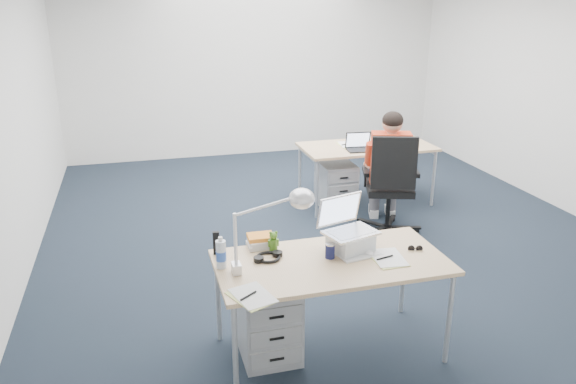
{
  "coord_description": "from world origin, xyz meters",
  "views": [
    {
      "loc": [
        -1.92,
        -5.33,
        2.46
      ],
      "look_at": [
        -0.7,
        -0.89,
        0.85
      ],
      "focal_mm": 35.0,
      "sensor_mm": 36.0,
      "label": 1
    }
  ],
  "objects_px": {
    "water_bottle": "(221,252)",
    "far_cup": "(393,135)",
    "can_koozie": "(330,251)",
    "office_chair": "(389,205)",
    "headphones": "(268,256)",
    "wireless_keyboard": "(361,255)",
    "silver_laptop": "(351,226)",
    "dark_laptop": "(360,142)",
    "drawer_pedestal_far": "(336,185)",
    "computer_mouse": "(369,253)",
    "desk_near": "(331,266)",
    "cordless_phone": "(216,243)",
    "bear_figurine": "(273,241)",
    "drawer_pedestal_near": "(268,319)",
    "book_stack": "(261,241)",
    "desk_far": "(367,149)",
    "desk_lamp": "(261,230)",
    "sunglasses": "(415,249)",
    "seated_person": "(388,169)"
  },
  "relations": [
    {
      "from": "cordless_phone",
      "to": "desk_lamp",
      "type": "xyz_separation_m",
      "value": [
        0.25,
        -0.32,
        0.2
      ]
    },
    {
      "from": "bear_figurine",
      "to": "dark_laptop",
      "type": "height_order",
      "value": "dark_laptop"
    },
    {
      "from": "office_chair",
      "to": "headphones",
      "type": "xyz_separation_m",
      "value": [
        -1.75,
        -1.74,
        0.43
      ]
    },
    {
      "from": "desk_near",
      "to": "drawer_pedestal_near",
      "type": "xyz_separation_m",
      "value": [
        -0.44,
        0.09,
        -0.41
      ]
    },
    {
      "from": "headphones",
      "to": "cordless_phone",
      "type": "relative_size",
      "value": 1.33
    },
    {
      "from": "water_bottle",
      "to": "far_cup",
      "type": "distance_m",
      "value": 4.03
    },
    {
      "from": "cordless_phone",
      "to": "desk_near",
      "type": "bearing_deg",
      "value": -12.1
    },
    {
      "from": "bear_figurine",
      "to": "headphones",
      "type": "bearing_deg",
      "value": -109.07
    },
    {
      "from": "can_koozie",
      "to": "bear_figurine",
      "type": "xyz_separation_m",
      "value": [
        -0.35,
        0.22,
        0.02
      ]
    },
    {
      "from": "computer_mouse",
      "to": "bear_figurine",
      "type": "distance_m",
      "value": 0.68
    },
    {
      "from": "silver_laptop",
      "to": "computer_mouse",
      "type": "relative_size",
      "value": 4.0
    },
    {
      "from": "computer_mouse",
      "to": "far_cup",
      "type": "height_order",
      "value": "far_cup"
    },
    {
      "from": "desk_near",
      "to": "can_koozie",
      "type": "distance_m",
      "value": 0.11
    },
    {
      "from": "can_koozie",
      "to": "water_bottle",
      "type": "xyz_separation_m",
      "value": [
        -0.75,
        0.05,
        0.06
      ]
    },
    {
      "from": "seated_person",
      "to": "bear_figurine",
      "type": "distance_m",
      "value": 2.5
    },
    {
      "from": "far_cup",
      "to": "wireless_keyboard",
      "type": "bearing_deg",
      "value": -118.98
    },
    {
      "from": "seated_person",
      "to": "wireless_keyboard",
      "type": "xyz_separation_m",
      "value": [
        -1.17,
        -2.05,
        0.07
      ]
    },
    {
      "from": "desk_far",
      "to": "headphones",
      "type": "xyz_separation_m",
      "value": [
        -1.89,
        -2.72,
        0.07
      ]
    },
    {
      "from": "drawer_pedestal_far",
      "to": "sunglasses",
      "type": "distance_m",
      "value": 2.88
    },
    {
      "from": "desk_near",
      "to": "water_bottle",
      "type": "bearing_deg",
      "value": 172.72
    },
    {
      "from": "drawer_pedestal_near",
      "to": "sunglasses",
      "type": "xyz_separation_m",
      "value": [
        1.07,
        -0.1,
        0.47
      ]
    },
    {
      "from": "book_stack",
      "to": "desk_lamp",
      "type": "xyz_separation_m",
      "value": [
        -0.08,
        -0.36,
        0.24
      ]
    },
    {
      "from": "wireless_keyboard",
      "to": "desk_lamp",
      "type": "distance_m",
      "value": 0.77
    },
    {
      "from": "desk_far",
      "to": "drawer_pedestal_near",
      "type": "distance_m",
      "value": 3.39
    },
    {
      "from": "desk_near",
      "to": "seated_person",
      "type": "relative_size",
      "value": 1.21
    },
    {
      "from": "office_chair",
      "to": "drawer_pedestal_near",
      "type": "xyz_separation_m",
      "value": [
        -1.77,
        -1.78,
        -0.04
      ]
    },
    {
      "from": "drawer_pedestal_near",
      "to": "drawer_pedestal_far",
      "type": "xyz_separation_m",
      "value": [
        1.51,
        2.71,
        0.0
      ]
    },
    {
      "from": "book_stack",
      "to": "office_chair",
      "type": "bearing_deg",
      "value": 41.07
    },
    {
      "from": "wireless_keyboard",
      "to": "silver_laptop",
      "type": "bearing_deg",
      "value": 99.63
    },
    {
      "from": "office_chair",
      "to": "headphones",
      "type": "relative_size",
      "value": 4.98
    },
    {
      "from": "office_chair",
      "to": "desk_lamp",
      "type": "height_order",
      "value": "desk_lamp"
    },
    {
      "from": "sunglasses",
      "to": "drawer_pedestal_near",
      "type": "bearing_deg",
      "value": -167.5
    },
    {
      "from": "far_cup",
      "to": "office_chair",
      "type": "bearing_deg",
      "value": -116.1
    },
    {
      "from": "sunglasses",
      "to": "silver_laptop",
      "type": "bearing_deg",
      "value": -176.74
    },
    {
      "from": "can_koozie",
      "to": "book_stack",
      "type": "distance_m",
      "value": 0.52
    },
    {
      "from": "far_cup",
      "to": "dark_laptop",
      "type": "bearing_deg",
      "value": -145.04
    },
    {
      "from": "water_bottle",
      "to": "dark_laptop",
      "type": "relative_size",
      "value": 0.75
    },
    {
      "from": "cordless_phone",
      "to": "seated_person",
      "type": "bearing_deg",
      "value": 49.86
    },
    {
      "from": "office_chair",
      "to": "dark_laptop",
      "type": "xyz_separation_m",
      "value": [
        -0.03,
        0.78,
        0.52
      ]
    },
    {
      "from": "headphones",
      "to": "bear_figurine",
      "type": "xyz_separation_m",
      "value": [
        0.07,
        0.12,
        0.06
      ]
    },
    {
      "from": "computer_mouse",
      "to": "far_cup",
      "type": "xyz_separation_m",
      "value": [
        1.65,
        3.09,
        0.04
      ]
    },
    {
      "from": "office_chair",
      "to": "can_koozie",
      "type": "height_order",
      "value": "office_chair"
    },
    {
      "from": "silver_laptop",
      "to": "can_koozie",
      "type": "xyz_separation_m",
      "value": [
        -0.18,
        -0.07,
        -0.14
      ]
    },
    {
      "from": "can_koozie",
      "to": "water_bottle",
      "type": "relative_size",
      "value": 0.49
    },
    {
      "from": "silver_laptop",
      "to": "sunglasses",
      "type": "xyz_separation_m",
      "value": [
        0.45,
        -0.12,
        -0.18
      ]
    },
    {
      "from": "sunglasses",
      "to": "dark_laptop",
      "type": "xyz_separation_m",
      "value": [
        0.67,
        2.66,
        0.1
      ]
    },
    {
      "from": "drawer_pedestal_far",
      "to": "dark_laptop",
      "type": "height_order",
      "value": "dark_laptop"
    },
    {
      "from": "office_chair",
      "to": "bear_figurine",
      "type": "xyz_separation_m",
      "value": [
        -1.69,
        -1.62,
        0.49
      ]
    },
    {
      "from": "desk_far",
      "to": "headphones",
      "type": "height_order",
      "value": "headphones"
    },
    {
      "from": "desk_near",
      "to": "office_chair",
      "type": "bearing_deg",
      "value": 54.56
    }
  ]
}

